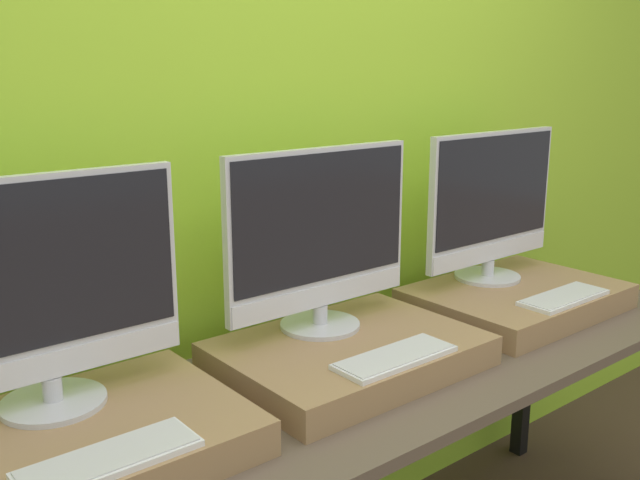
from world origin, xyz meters
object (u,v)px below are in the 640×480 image
monitor_left (43,290)px  monitor_center (320,237)px  keyboard_center (395,357)px  keyboard_left (110,458)px  keyboard_right (564,297)px  monitor_right (492,204)px

monitor_left → monitor_center: size_ratio=1.00×
monitor_center → keyboard_center: size_ratio=1.81×
keyboard_left → monitor_center: (0.70, 0.28, 0.24)m
monitor_left → keyboard_right: (1.40, -0.28, -0.24)m
monitor_center → monitor_right: size_ratio=1.00×
monitor_left → monitor_right: same height
monitor_right → keyboard_center: bearing=-158.4°
monitor_left → keyboard_right: monitor_left is taller
keyboard_right → keyboard_center: bearing=180.0°
keyboard_center → monitor_right: (0.70, 0.28, 0.24)m
keyboard_right → monitor_right: bearing=90.0°
monitor_left → keyboard_center: 0.79m
keyboard_right → keyboard_left: bearing=180.0°
keyboard_left → monitor_center: monitor_center is taller
monitor_center → keyboard_right: bearing=-21.6°
keyboard_center → keyboard_right: (0.70, 0.00, 0.00)m
monitor_right → keyboard_right: 0.37m
keyboard_left → monitor_center: 0.79m
monitor_right → keyboard_right: monitor_right is taller
monitor_center → monitor_left: bearing=180.0°
monitor_right → keyboard_right: (0.00, -0.28, -0.24)m
keyboard_center → keyboard_right: same height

